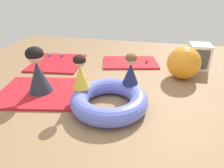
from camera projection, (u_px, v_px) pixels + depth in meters
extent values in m
plane|color=#93704C|center=(115.00, 105.00, 3.16)|extent=(8.00, 8.00, 0.00)
cube|color=#B21923|center=(57.00, 63.00, 4.81)|extent=(1.32, 1.40, 0.04)
cube|color=red|center=(130.00, 62.00, 4.82)|extent=(1.46, 1.12, 0.04)
cube|color=red|center=(42.00, 92.00, 3.50)|extent=(1.65, 1.39, 0.04)
torus|color=#6070E5|center=(109.00, 100.00, 3.03)|extent=(1.20, 1.20, 0.28)
cone|color=navy|center=(131.00, 73.00, 3.17)|extent=(0.37, 0.37, 0.34)
sphere|color=#DBAD89|center=(131.00, 59.00, 3.06)|extent=(0.17, 0.17, 0.17)
ellipsoid|color=brown|center=(131.00, 58.00, 3.05)|extent=(0.18, 0.18, 0.15)
cone|color=yellow|center=(81.00, 77.00, 3.02)|extent=(0.31, 0.31, 0.36)
sphere|color=#DBAD89|center=(79.00, 61.00, 2.90)|extent=(0.18, 0.18, 0.18)
ellipsoid|color=black|center=(79.00, 60.00, 2.90)|extent=(0.20, 0.20, 0.15)
cone|color=#232D3D|center=(39.00, 77.00, 3.37)|extent=(0.44, 0.44, 0.54)
sphere|color=beige|center=(35.00, 55.00, 3.19)|extent=(0.27, 0.27, 0.27)
ellipsoid|color=black|center=(34.00, 54.00, 3.18)|extent=(0.29, 0.29, 0.23)
sphere|color=blue|center=(62.00, 55.00, 5.14)|extent=(0.06, 0.06, 0.06)
sphere|color=teal|center=(50.00, 55.00, 5.17)|extent=(0.07, 0.07, 0.07)
sphere|color=red|center=(147.00, 61.00, 4.74)|extent=(0.07, 0.07, 0.07)
sphere|color=orange|center=(134.00, 60.00, 4.76)|extent=(0.09, 0.09, 0.09)
sphere|color=orange|center=(184.00, 63.00, 3.93)|extent=(0.66, 0.66, 0.66)
cube|color=white|center=(199.00, 56.00, 4.43)|extent=(0.44, 0.44, 0.56)
cube|color=#2D2D33|center=(200.00, 58.00, 4.33)|extent=(0.34, 0.20, 0.44)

